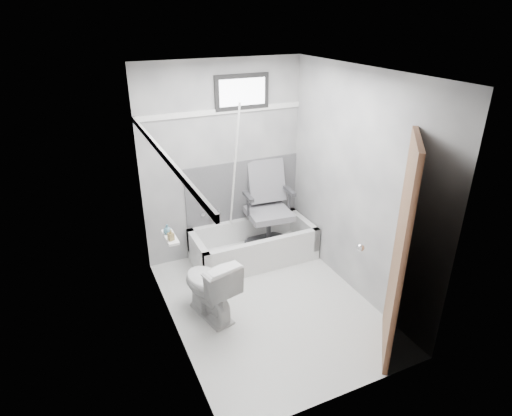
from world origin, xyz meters
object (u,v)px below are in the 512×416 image
soap_bottle_a (171,235)px  soap_bottle_b (167,229)px  door (449,264)px  office_chair (269,208)px  bathtub (253,244)px  toilet (209,286)px

soap_bottle_a → soap_bottle_b: 0.14m
door → soap_bottle_a: door is taller
office_chair → bathtub: bearing=-163.9°
soap_bottle_a → soap_bottle_b: size_ratio=1.12×
door → soap_bottle_b: bearing=139.7°
bathtub → toilet: 1.18m
office_chair → toilet: 1.41m
bathtub → office_chair: (0.23, 0.04, 0.44)m
office_chair → toilet: bearing=-136.5°
door → bathtub: bearing=108.7°
bathtub → office_chair: 0.50m
soap_bottle_a → toilet: bearing=-14.4°
door → soap_bottle_b: (-1.92, 1.63, -0.04)m
toilet → door: 2.23m
soap_bottle_b → office_chair: bearing=24.1°
bathtub → toilet: toilet is taller
bathtub → soap_bottle_b: bearing=-153.5°
office_chair → toilet: office_chair is taller
bathtub → office_chair: bearing=10.7°
toilet → door: bearing=125.1°
soap_bottle_a → door: bearing=-37.7°
soap_bottle_a → soap_bottle_b: (0.00, 0.14, -0.01)m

